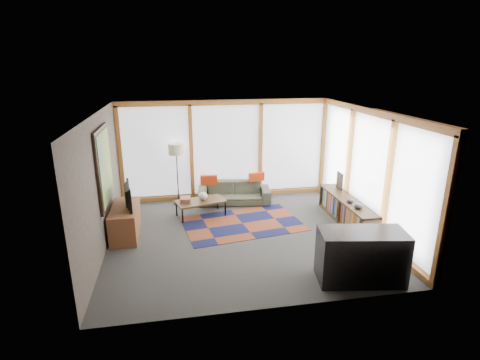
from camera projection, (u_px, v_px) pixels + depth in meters
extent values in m
plane|color=#30302D|center=(243.00, 235.00, 7.92)|extent=(5.50, 5.50, 0.00)
cube|color=#3B322D|center=(101.00, 184.00, 7.07)|extent=(0.04, 5.00, 2.60)
cube|color=#3B322D|center=(277.00, 228.00, 5.18)|extent=(5.50, 0.04, 2.60)
cube|color=silver|center=(244.00, 111.00, 7.14)|extent=(5.50, 5.00, 0.04)
cube|color=white|center=(226.00, 150.00, 9.85)|extent=(5.30, 0.02, 2.35)
cube|color=white|center=(368.00, 170.00, 7.99)|extent=(0.02, 4.80, 2.35)
cube|color=black|center=(104.00, 167.00, 7.28)|extent=(0.05, 1.35, 1.55)
cube|color=gold|center=(105.00, 167.00, 7.29)|extent=(0.02, 1.20, 1.40)
cube|color=brown|center=(242.00, 223.00, 8.48)|extent=(2.83, 2.06, 0.01)
imported|color=#3D412F|center=(234.00, 193.00, 9.69)|extent=(1.93, 0.94, 0.54)
cube|color=#B22F0D|center=(209.00, 180.00, 9.45)|extent=(0.44, 0.17, 0.24)
cube|color=#B22F0D|center=(257.00, 177.00, 9.72)|extent=(0.43, 0.21, 0.22)
cube|color=brown|center=(185.00, 199.00, 8.76)|extent=(0.25, 0.31, 0.10)
ellipsoid|color=beige|center=(203.00, 196.00, 8.84)|extent=(0.24, 0.24, 0.19)
ellipsoid|color=black|center=(359.00, 206.00, 7.84)|extent=(0.21, 0.21, 0.10)
ellipsoid|color=black|center=(350.00, 201.00, 8.18)|extent=(0.19, 0.19, 0.08)
cube|color=black|center=(340.00, 181.00, 9.03)|extent=(0.05, 0.31, 0.40)
cube|color=brown|center=(125.00, 221.00, 7.83)|extent=(0.53, 1.27, 0.63)
imported|color=black|center=(125.00, 196.00, 7.65)|extent=(0.25, 0.88, 0.50)
cube|color=black|center=(361.00, 256.00, 6.17)|extent=(1.48, 0.87, 0.88)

